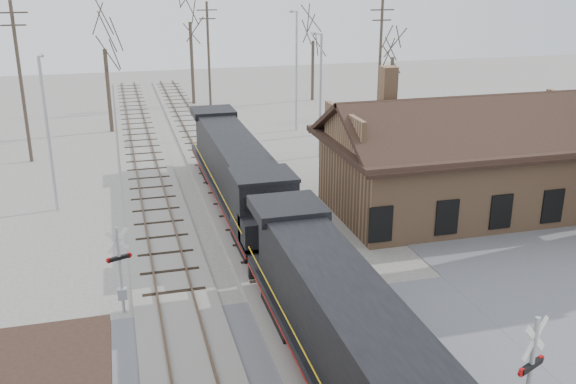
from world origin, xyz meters
name	(u,v)px	position (x,y,z in m)	size (l,w,h in m)	color
ground	(323,358)	(0.00, 0.00, 0.00)	(140.00, 140.00, 0.00)	#AAA59A
road	(323,357)	(0.00, 0.00, 0.01)	(60.00, 9.00, 0.03)	slate
track_main	(239,209)	(0.00, 15.00, 0.07)	(3.40, 90.00, 0.24)	#AAA59A
track_siding	(158,217)	(-4.50, 15.00, 0.07)	(3.40, 90.00, 0.24)	#AAA59A
depot	(462,168)	(11.99, 12.00, 2.41)	(15.20, 9.31, 7.90)	#9F7552
locomotive_lead	(364,364)	(0.00, -3.69, 2.14)	(2.75, 18.41, 4.08)	black
locomotive_trailing	(238,174)	(0.00, 14.99, 2.14)	(2.75, 18.41, 3.86)	black
crossbuck_far	(120,273)	(-6.56, 5.05, 1.72)	(0.99, 0.44, 3.61)	#A5A8AD
streetlight_a	(47,126)	(-9.83, 17.88, 4.80)	(0.25, 2.04, 8.54)	#A5A8AD
streetlight_b	(320,89)	(7.77, 24.51, 4.87)	(0.25, 2.04, 8.67)	#A5A8AD
streetlight_c	(296,65)	(8.36, 32.67, 5.39)	(0.25, 2.04, 9.70)	#A5A8AD
utility_pole_a	(21,80)	(-12.21, 28.42, 5.69)	(2.00, 0.24, 10.92)	#382D23
utility_pole_b	(209,52)	(3.00, 44.81, 5.20)	(2.00, 0.24, 9.95)	#382D23
utility_pole_c	(380,63)	(15.14, 31.26, 5.49)	(2.00, 0.24, 10.53)	#382D23
tree_b	(103,35)	(-6.63, 36.07, 7.87)	(4.51, 4.51, 11.06)	#382D23
tree_c	(189,8)	(1.43, 45.56, 9.36)	(5.36, 5.36, 13.13)	#382D23
tree_d	(313,31)	(13.60, 44.78, 6.98)	(4.01, 4.01, 9.81)	#382D23
tree_e	(393,48)	(18.67, 36.59, 6.05)	(3.47, 3.47, 8.51)	#382D23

